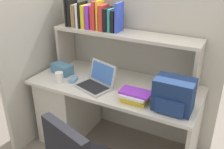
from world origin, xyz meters
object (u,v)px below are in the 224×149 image
Objects in this scene: backpack at (174,95)px; laptop at (97,82)px; computer_mouse at (73,80)px; paper_cup at (59,77)px; tissue_box at (62,69)px.

laptop is at bearing 175.83° from backpack.
paper_cup is (-0.11, -0.07, 0.03)m from computer_mouse.
backpack is 1.09m from paper_cup.
laptop is at bearing -10.89° from computer_mouse.
computer_mouse is 0.47× the size of tissue_box.
computer_mouse is 0.13m from paper_cup.
laptop is 3.79× the size of paper_cup.
tissue_box reaches higher than computer_mouse.
backpack reaches higher than computer_mouse.
computer_mouse is at bearing -13.94° from tissue_box.
tissue_box is (-0.10, 0.17, 0.00)m from paper_cup.
backpack reaches higher than tissue_box.
paper_cup is 0.19m from tissue_box.
tissue_box is (-1.19, 0.14, -0.08)m from backpack.
paper_cup is (-0.37, -0.08, -0.00)m from laptop.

